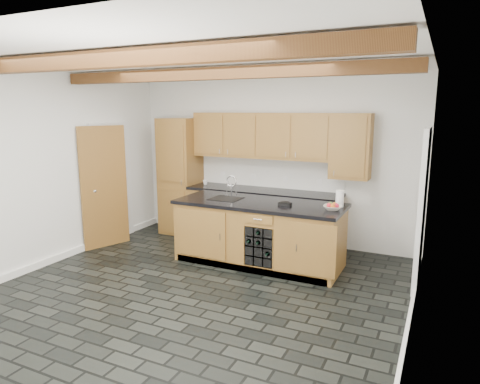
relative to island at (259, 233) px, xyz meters
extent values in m
plane|color=black|center=(-0.31, -1.28, -0.47)|extent=(5.00, 5.00, 0.00)
plane|color=white|center=(-0.31, 1.22, 0.93)|extent=(5.00, 0.00, 5.00)
plane|color=white|center=(-2.81, -1.28, 0.93)|extent=(0.00, 5.00, 5.00)
plane|color=white|center=(2.19, -1.28, 0.93)|extent=(0.00, 5.00, 5.00)
plane|color=white|center=(-0.31, -1.28, 2.33)|extent=(5.00, 5.00, 0.00)
cube|color=#573416|center=(-0.31, -2.48, 2.23)|extent=(4.90, 0.15, 0.15)
cube|color=#573416|center=(-0.31, -0.68, 2.23)|extent=(4.90, 0.15, 0.15)
cube|color=white|center=(-2.79, -1.28, -0.42)|extent=(0.04, 5.00, 0.10)
cube|color=white|center=(2.17, -1.28, -0.42)|extent=(0.04, 5.00, 0.10)
cube|color=white|center=(-2.78, 0.02, 0.55)|extent=(0.06, 0.94, 2.04)
cube|color=olive|center=(-2.63, -0.33, 0.53)|extent=(0.31, 0.77, 2.00)
cube|color=white|center=(2.16, 0.22, 0.55)|extent=(0.06, 0.98, 2.04)
cube|color=black|center=(2.19, 0.22, 0.53)|extent=(0.02, 0.86, 1.96)
cube|color=olive|center=(-1.96, 0.92, 0.58)|extent=(0.65, 0.60, 2.10)
cube|color=olive|center=(-0.33, 0.92, -0.03)|extent=(2.60, 0.60, 0.88)
cube|color=black|center=(-0.33, 0.92, 0.44)|extent=(2.64, 0.62, 0.05)
cube|color=white|center=(-0.33, 1.21, 0.72)|extent=(2.60, 0.02, 0.52)
cube|color=olive|center=(-0.43, 1.04, 1.36)|extent=(2.40, 0.35, 0.75)
cube|color=olive|center=(1.07, 1.04, 1.23)|extent=(0.60, 0.35, 1.00)
cube|color=olive|center=(-0.01, 0.02, -0.03)|extent=(2.40, 0.90, 0.88)
cube|color=black|center=(-0.01, 0.02, 0.44)|extent=(2.46, 0.96, 0.05)
cube|color=olive|center=(-0.73, -0.45, 0.01)|extent=(0.80, 0.02, 0.70)
cube|color=olive|center=(0.94, -0.45, 0.01)|extent=(0.60, 0.02, 0.70)
cube|color=black|center=(0.17, -0.29, -0.07)|extent=(0.42, 0.30, 0.56)
cylinder|color=black|center=(0.17, -0.33, 0.14)|extent=(0.07, 0.26, 0.07)
cylinder|color=black|center=(0.03, -0.33, 0.00)|extent=(0.07, 0.26, 0.07)
cylinder|color=black|center=(0.17, -0.33, 0.00)|extent=(0.07, 0.26, 0.07)
cylinder|color=black|center=(0.31, -0.33, -0.14)|extent=(0.07, 0.26, 0.07)
cube|color=black|center=(-0.56, 0.02, 0.46)|extent=(0.45, 0.40, 0.02)
cylinder|color=silver|center=(-0.56, 0.20, 0.56)|extent=(0.02, 0.02, 0.20)
torus|color=silver|center=(-0.56, 0.20, 0.70)|extent=(0.18, 0.02, 0.18)
cylinder|color=silver|center=(-0.64, 0.20, 0.50)|extent=(0.02, 0.02, 0.08)
cylinder|color=silver|center=(-0.48, 0.20, 0.50)|extent=(0.02, 0.02, 0.08)
cube|color=black|center=(0.40, -0.03, 0.48)|extent=(0.18, 0.11, 0.04)
cylinder|color=black|center=(0.40, -0.03, 0.51)|extent=(0.12, 0.12, 0.01)
imported|color=beige|center=(1.07, -0.02, 0.50)|extent=(0.29, 0.29, 0.06)
sphere|color=red|center=(1.12, -0.02, 0.53)|extent=(0.07, 0.07, 0.07)
sphere|color=orange|center=(1.09, 0.03, 0.53)|extent=(0.07, 0.07, 0.07)
sphere|color=#529829|center=(1.03, 0.01, 0.53)|extent=(0.07, 0.07, 0.07)
sphere|color=red|center=(1.03, -0.05, 0.53)|extent=(0.07, 0.07, 0.07)
sphere|color=#C65416|center=(1.09, -0.07, 0.53)|extent=(0.07, 0.07, 0.07)
cylinder|color=white|center=(1.11, 0.21, 0.58)|extent=(0.11, 0.11, 0.23)
imported|color=white|center=(-1.46, 0.95, 0.51)|extent=(0.10, 0.10, 0.08)
camera|label=1|loc=(2.37, -5.59, 1.79)|focal=32.00mm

